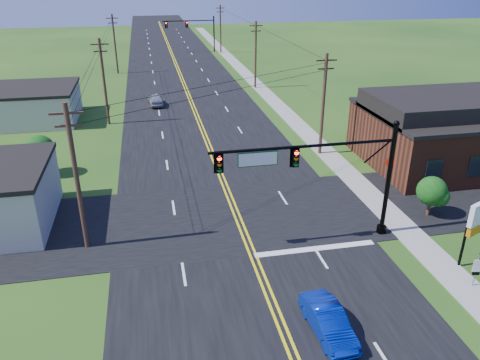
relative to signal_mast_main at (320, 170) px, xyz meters
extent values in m
plane|color=#1D4313|center=(-4.34, -8.00, -4.75)|extent=(260.00, 260.00, 0.00)
cube|color=black|center=(-4.34, 42.00, -4.73)|extent=(16.00, 220.00, 0.04)
cube|color=black|center=(-4.34, 4.00, -4.73)|extent=(70.00, 10.00, 0.04)
cube|color=gray|center=(6.16, 32.00, -4.71)|extent=(2.00, 160.00, 0.08)
cylinder|color=black|center=(4.46, 0.00, -1.15)|extent=(0.28, 0.28, 7.20)
cylinder|color=black|center=(4.46, 0.00, -4.50)|extent=(0.60, 0.60, 0.50)
sphere|color=black|center=(4.46, 0.00, 2.55)|extent=(0.36, 0.36, 0.36)
cylinder|color=black|center=(-1.04, 0.00, 1.55)|extent=(11.00, 0.18, 0.18)
cube|color=#055A1D|center=(-3.74, 0.00, 1.00)|extent=(2.30, 0.06, 0.85)
cylinder|color=black|center=(4.46, 72.00, -1.15)|extent=(0.28, 0.28, 7.20)
cylinder|color=black|center=(4.46, 72.00, -4.50)|extent=(0.60, 0.60, 0.50)
sphere|color=black|center=(4.46, 72.00, 2.55)|extent=(0.36, 0.36, 0.36)
cylinder|color=black|center=(-0.54, 72.00, 1.25)|extent=(10.00, 0.18, 0.18)
cube|color=#055A1D|center=(-3.74, 72.00, 0.70)|extent=(2.30, 0.06, 0.85)
cube|color=#552818|center=(15.66, 10.00, -2.55)|extent=(14.00, 11.00, 4.40)
cube|color=black|center=(15.66, 10.00, -0.20)|extent=(14.20, 11.20, 0.30)
cube|color=beige|center=(-23.34, 30.00, -3.05)|extent=(12.00, 9.00, 3.40)
cube|color=black|center=(-23.34, 30.00, -1.20)|extent=(12.20, 9.20, 0.30)
cylinder|color=#3C251B|center=(-13.84, 2.00, -0.25)|extent=(0.28, 0.28, 9.00)
cube|color=#3C251B|center=(-13.84, 2.00, 3.65)|extent=(1.80, 0.12, 0.12)
cube|color=#3C251B|center=(-13.84, 2.00, 2.95)|extent=(1.40, 0.12, 0.12)
cylinder|color=#3C251B|center=(-13.84, 27.00, -0.25)|extent=(0.28, 0.28, 9.00)
cube|color=#3C251B|center=(-13.84, 27.00, 3.65)|extent=(1.80, 0.12, 0.12)
cube|color=#3C251B|center=(-13.84, 27.00, 2.95)|extent=(1.40, 0.12, 0.12)
cylinder|color=#3C251B|center=(-13.84, 54.00, -0.25)|extent=(0.28, 0.28, 9.00)
cube|color=#3C251B|center=(-13.84, 54.00, 3.65)|extent=(1.80, 0.12, 0.12)
cube|color=#3C251B|center=(-13.84, 54.00, 2.95)|extent=(1.40, 0.12, 0.12)
cylinder|color=#3C251B|center=(5.46, 14.00, -0.25)|extent=(0.28, 0.28, 9.00)
cube|color=#3C251B|center=(5.46, 14.00, 3.65)|extent=(1.80, 0.12, 0.12)
cube|color=#3C251B|center=(5.46, 14.00, 2.95)|extent=(1.40, 0.12, 0.12)
cylinder|color=#3C251B|center=(5.46, 40.00, -0.25)|extent=(0.28, 0.28, 9.00)
cube|color=#3C251B|center=(5.46, 40.00, 3.65)|extent=(1.80, 0.12, 0.12)
cube|color=#3C251B|center=(5.46, 40.00, 2.95)|extent=(1.40, 0.12, 0.12)
cylinder|color=#3C251B|center=(5.46, 70.00, -0.25)|extent=(0.28, 0.28, 9.00)
cube|color=#3C251B|center=(5.46, 70.00, 3.65)|extent=(1.80, 0.12, 0.12)
cube|color=#3C251B|center=(5.46, 70.00, 2.95)|extent=(1.40, 0.12, 0.12)
cylinder|color=#3C251B|center=(11.66, 18.00, -3.83)|extent=(0.24, 0.24, 1.85)
sphere|color=#10400F|center=(11.66, 18.00, -2.15)|extent=(3.00, 3.00, 3.00)
cylinder|color=#3C251B|center=(8.66, 1.50, -4.09)|extent=(0.24, 0.24, 1.32)
sphere|color=#10400F|center=(8.66, 1.50, -2.89)|extent=(2.00, 2.00, 2.00)
cylinder|color=#3C251B|center=(-18.34, 14.00, -3.98)|extent=(0.24, 0.24, 1.54)
sphere|color=#10400F|center=(-18.34, 14.00, -2.58)|extent=(2.40, 2.40, 2.40)
imported|color=#07239E|center=(-2.21, -7.87, -4.09)|extent=(1.65, 4.07, 1.32)
imported|color=#AFAFB4|center=(-8.57, 33.52, -4.05)|extent=(1.88, 4.19, 1.40)
cylinder|color=slate|center=(6.66, -6.09, -3.76)|extent=(0.07, 0.07, 1.98)
cube|color=white|center=(6.66, -6.12, -3.17)|extent=(0.49, 0.11, 0.27)
cube|color=white|center=(6.66, -6.12, -3.53)|extent=(0.49, 0.11, 0.50)
cube|color=black|center=(6.66, -6.12, -3.89)|extent=(0.40, 0.10, 0.20)
cylinder|color=slate|center=(8.41, 6.80, -3.72)|extent=(0.09, 0.09, 2.07)
cylinder|color=#AA1809|center=(8.41, 6.77, -2.93)|extent=(0.74, 0.34, 0.79)
cylinder|color=black|center=(7.10, -4.25, -2.78)|extent=(0.20, 0.20, 3.94)
cube|color=#CC720C|center=(7.76, -4.25, -2.34)|extent=(1.71, 0.91, 0.55)
camera|label=1|loc=(-9.50, -23.56, 10.77)|focal=35.00mm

